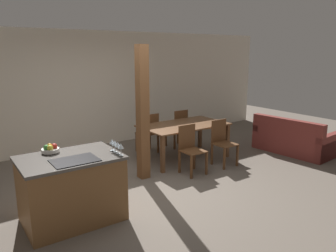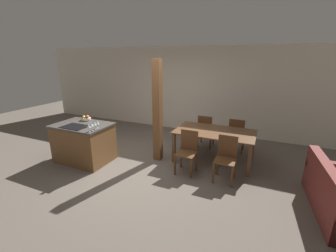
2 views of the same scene
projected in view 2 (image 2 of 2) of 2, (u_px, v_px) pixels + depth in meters
ground_plane at (141, 164)px, 5.19m from camera, size 16.00×16.00×0.00m
wall_back at (185, 89)px, 7.32m from camera, size 11.20×0.08×2.70m
kitchen_island at (84, 142)px, 5.29m from camera, size 1.28×0.89×0.91m
fruit_bowl at (86, 118)px, 5.46m from camera, size 0.23×0.23×0.11m
wine_glass_near at (89, 126)px, 4.57m from camera, size 0.07×0.07×0.16m
wine_glass_middle at (92, 125)px, 4.65m from camera, size 0.07×0.07×0.16m
wine_glass_far at (95, 124)px, 4.73m from camera, size 0.07×0.07×0.16m
wine_glass_end at (97, 123)px, 4.80m from camera, size 0.07×0.07×0.16m
dining_table at (215, 135)px, 5.20m from camera, size 1.80×1.03×0.74m
dining_chair_near_left at (187, 151)px, 4.76m from camera, size 0.40×0.40×0.90m
dining_chair_near_right at (226, 157)px, 4.45m from camera, size 0.40×0.40×0.90m
dining_chair_far_left at (205, 130)px, 6.06m from camera, size 0.40×0.40×0.90m
dining_chair_far_right at (236, 135)px, 5.74m from camera, size 0.40×0.40×0.90m
timber_post at (158, 112)px, 5.14m from camera, size 0.18×0.18×2.35m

